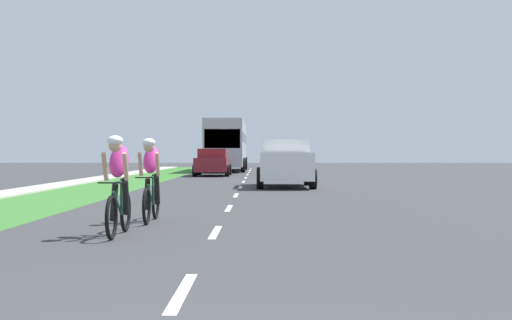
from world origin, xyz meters
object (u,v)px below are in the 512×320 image
cyclist_trailing (151,179)px  pickup_blue (232,158)px  bus_silver (227,143)px  sedan_maroon (213,162)px  suv_white (285,162)px  cyclist_lead (118,185)px

cyclist_trailing → pickup_blue: 50.57m
pickup_blue → bus_silver: bearing=-89.0°
sedan_maroon → bus_silver: bearing=88.2°
sedan_maroon → pickup_blue: bearing=90.0°
suv_white → pickup_blue: size_ratio=0.92×
cyclist_trailing → pickup_blue: size_ratio=0.34×
cyclist_lead → bus_silver: (-0.12, 36.57, 1.17)m
cyclist_trailing → sedan_maroon: cyclist_trailing is taller
cyclist_lead → suv_white: suv_white is taller
cyclist_lead → pickup_blue: bearing=90.5°
sedan_maroon → bus_silver: (0.30, 9.83, 1.21)m
sedan_maroon → cyclist_lead: bearing=-89.1°
cyclist_trailing → pickup_blue: (-0.59, 50.57, 0.02)m
cyclist_lead → sedan_maroon: size_ratio=0.40×
cyclist_trailing → bus_silver: bus_silver is taller
cyclist_trailing → bus_silver: (-0.29, 34.48, 1.17)m
pickup_blue → cyclist_lead: bearing=-89.5°
pickup_blue → sedan_maroon: bearing=-90.0°
suv_white → pickup_blue: (-3.60, 37.85, -0.12)m
bus_silver → pickup_blue: size_ratio=2.27×
cyclist_lead → suv_white: bearing=77.9°
cyclist_trailing → suv_white: (3.02, 12.72, 0.14)m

